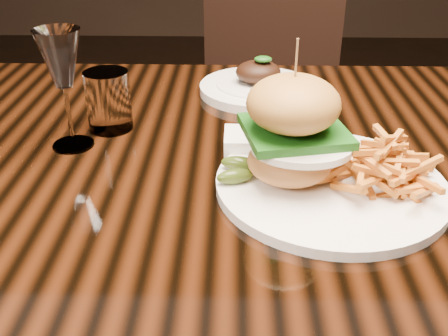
{
  "coord_description": "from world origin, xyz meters",
  "views": [
    {
      "loc": [
        -0.05,
        -0.76,
        1.14
      ],
      "look_at": [
        -0.06,
        -0.16,
        0.81
      ],
      "focal_mm": 42.0,
      "sensor_mm": 36.0,
      "label": 1
    }
  ],
  "objects_px": {
    "dining_table": "(263,192)",
    "chair_far": "(268,85)",
    "wine_glass": "(61,63)",
    "far_dish": "(258,86)",
    "burger_plate": "(329,154)"
  },
  "relations": [
    {
      "from": "far_dish",
      "to": "chair_far",
      "type": "bearing_deg",
      "value": 84.51
    },
    {
      "from": "dining_table",
      "to": "burger_plate",
      "type": "xyz_separation_m",
      "value": [
        0.08,
        -0.11,
        0.13
      ]
    },
    {
      "from": "chair_far",
      "to": "burger_plate",
      "type": "bearing_deg",
      "value": -81.14
    },
    {
      "from": "dining_table",
      "to": "far_dish",
      "type": "xyz_separation_m",
      "value": [
        -0.0,
        0.27,
        0.09
      ]
    },
    {
      "from": "dining_table",
      "to": "burger_plate",
      "type": "relative_size",
      "value": 4.88
    },
    {
      "from": "burger_plate",
      "to": "chair_far",
      "type": "xyz_separation_m",
      "value": [
        -0.03,
        1.0,
        -0.27
      ]
    },
    {
      "from": "burger_plate",
      "to": "chair_far",
      "type": "distance_m",
      "value": 1.04
    },
    {
      "from": "dining_table",
      "to": "wine_glass",
      "type": "height_order",
      "value": "wine_glass"
    },
    {
      "from": "far_dish",
      "to": "dining_table",
      "type": "bearing_deg",
      "value": -89.42
    },
    {
      "from": "dining_table",
      "to": "wine_glass",
      "type": "xyz_separation_m",
      "value": [
        -0.32,
        0.02,
        0.22
      ]
    },
    {
      "from": "burger_plate",
      "to": "wine_glass",
      "type": "relative_size",
      "value": 1.69
    },
    {
      "from": "wine_glass",
      "to": "far_dish",
      "type": "bearing_deg",
      "value": 38.7
    },
    {
      "from": "dining_table",
      "to": "chair_far",
      "type": "bearing_deg",
      "value": 86.32
    },
    {
      "from": "far_dish",
      "to": "burger_plate",
      "type": "bearing_deg",
      "value": -77.42
    },
    {
      "from": "burger_plate",
      "to": "chair_far",
      "type": "relative_size",
      "value": 0.35
    }
  ]
}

